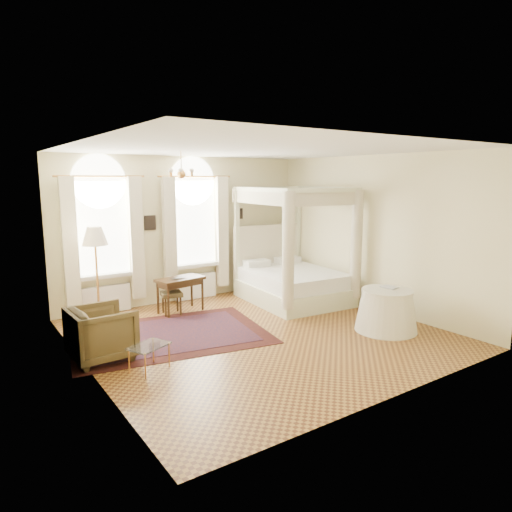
{
  "coord_description": "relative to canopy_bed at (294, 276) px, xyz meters",
  "views": [
    {
      "loc": [
        -4.56,
        -6.56,
        2.8
      ],
      "look_at": [
        0.21,
        0.4,
        1.37
      ],
      "focal_mm": 32.0,
      "sensor_mm": 36.0,
      "label": 1
    }
  ],
  "objects": [
    {
      "name": "stool",
      "position": [
        -2.75,
        0.63,
        -0.2
      ],
      "size": [
        0.49,
        0.49,
        0.47
      ],
      "color": "#3F331B",
      "rests_on": "ground"
    },
    {
      "name": "nightstand",
      "position": [
        0.75,
        1.24,
        -0.31
      ],
      "size": [
        0.52,
        0.5,
        0.58
      ],
      "primitive_type": "cube",
      "rotation": [
        0.0,
        0.0,
        0.43
      ],
      "color": "#311E0D",
      "rests_on": "ground"
    },
    {
      "name": "nightstand_lamp",
      "position": [
        0.75,
        1.16,
        0.24
      ],
      "size": [
        0.26,
        0.26,
        0.39
      ],
      "color": "#C08640",
      "rests_on": "nightstand"
    },
    {
      "name": "book",
      "position": [
        0.15,
        -2.53,
        0.2
      ],
      "size": [
        0.24,
        0.31,
        0.03
      ],
      "primitive_type": "imported",
      "rotation": [
        0.0,
        0.0,
        0.1
      ],
      "color": "black",
      "rests_on": "side_table"
    },
    {
      "name": "ground",
      "position": [
        -1.95,
        -1.42,
        -0.59
      ],
      "size": [
        6.0,
        6.0,
        0.0
      ],
      "primitive_type": "plane",
      "color": "olive",
      "rests_on": "ground"
    },
    {
      "name": "window_right",
      "position": [
        -1.75,
        1.46,
        0.89
      ],
      "size": [
        1.62,
        0.27,
        3.29
      ],
      "color": "white",
      "rests_on": "room_walls"
    },
    {
      "name": "oriental_rug",
      "position": [
        -3.33,
        -0.56,
        -0.59
      ],
      "size": [
        3.78,
        3.01,
        0.01
      ],
      "color": "#40140F",
      "rests_on": "ground"
    },
    {
      "name": "laptop",
      "position": [
        -2.6,
        0.68,
        0.16
      ],
      "size": [
        0.42,
        0.33,
        0.03
      ],
      "primitive_type": "imported",
      "rotation": [
        0.0,
        0.0,
        3.44
      ],
      "color": "black",
      "rests_on": "writing_desk"
    },
    {
      "name": "window_left",
      "position": [
        -3.85,
        1.46,
        0.89
      ],
      "size": [
        1.62,
        0.27,
        3.29
      ],
      "color": "white",
      "rests_on": "room_walls"
    },
    {
      "name": "writing_desk",
      "position": [
        -2.52,
        0.69,
        0.04
      ],
      "size": [
        1.05,
        0.67,
        0.74
      ],
      "color": "#311E0D",
      "rests_on": "ground"
    },
    {
      "name": "armchair",
      "position": [
        -4.65,
        -1.0,
        -0.17
      ],
      "size": [
        0.97,
        0.94,
        0.85
      ],
      "primitive_type": "imported",
      "rotation": [
        0.0,
        0.0,
        1.61
      ],
      "color": "#4B3C20",
      "rests_on": "ground"
    },
    {
      "name": "side_table",
      "position": [
        0.12,
        -2.59,
        -0.21
      ],
      "size": [
        1.14,
        1.14,
        0.78
      ],
      "color": "silver",
      "rests_on": "ground"
    },
    {
      "name": "coffee_table",
      "position": [
        -4.2,
        -1.83,
        -0.24
      ],
      "size": [
        0.68,
        0.6,
        0.39
      ],
      "color": "white",
      "rests_on": "ground"
    },
    {
      "name": "wall_pictures",
      "position": [
        -1.86,
        1.55,
        1.3
      ],
      "size": [
        2.54,
        0.03,
        0.39
      ],
      "color": "black",
      "rests_on": "room_walls"
    },
    {
      "name": "floor_lamp",
      "position": [
        -4.16,
        0.93,
        1.02
      ],
      "size": [
        0.49,
        0.49,
        1.9
      ],
      "color": "#C08640",
      "rests_on": "ground"
    },
    {
      "name": "room_walls",
      "position": [
        -1.95,
        -1.42,
        1.39
      ],
      "size": [
        6.0,
        6.0,
        6.0
      ],
      "color": "#FFF5C2",
      "rests_on": "ground"
    },
    {
      "name": "canopy_bed",
      "position": [
        0.0,
        0.0,
        0.0
      ],
      "size": [
        2.17,
        2.58,
        2.61
      ],
      "color": "beige",
      "rests_on": "ground"
    },
    {
      "name": "chandelier",
      "position": [
        -2.85,
        -0.22,
        2.31
      ],
      "size": [
        0.51,
        0.45,
        0.5
      ],
      "color": "#C08640",
      "rests_on": "room_walls"
    }
  ]
}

